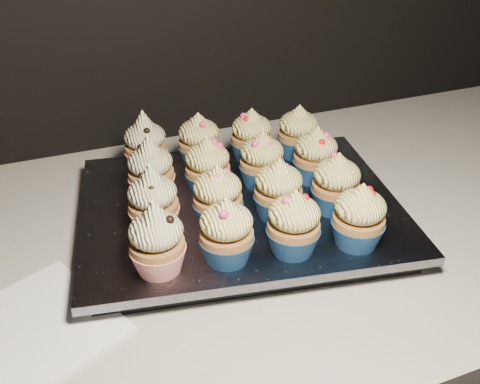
{
  "coord_description": "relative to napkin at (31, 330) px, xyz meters",
  "views": [
    {
      "loc": [
        -0.37,
        1.13,
        1.33
      ],
      "look_at": [
        -0.15,
        1.7,
        0.95
      ],
      "focal_mm": 40.0,
      "sensor_mm": 36.0,
      "label": 1
    }
  ],
  "objects": [
    {
      "name": "foil_lining",
      "position": [
        0.28,
        0.11,
        0.03
      ],
      "size": [
        0.47,
        0.4,
        0.01
      ],
      "primitive_type": "cube",
      "rotation": [
        0.0,
        0.0,
        -0.17
      ],
      "color": "silver",
      "rests_on": "baking_tray"
    },
    {
      "name": "cupcake_7",
      "position": [
        0.39,
        0.05,
        0.07
      ],
      "size": [
        0.06,
        0.06,
        0.08
      ],
      "color": "navy",
      "rests_on": "foil_lining"
    },
    {
      "name": "napkin",
      "position": [
        0.0,
        0.0,
        0.0
      ],
      "size": [
        0.21,
        0.21,
        0.0
      ],
      "primitive_type": "cube",
      "rotation": [
        0.0,
        0.0,
        0.43
      ],
      "color": "white",
      "rests_on": "worktop"
    },
    {
      "name": "cupcake_9",
      "position": [
        0.25,
        0.15,
        0.07
      ],
      "size": [
        0.06,
        0.06,
        0.08
      ],
      "color": "navy",
      "rests_on": "foil_lining"
    },
    {
      "name": "cupcake_3",
      "position": [
        0.38,
        -0.03,
        0.07
      ],
      "size": [
        0.06,
        0.06,
        0.08
      ],
      "color": "navy",
      "rests_on": "foil_lining"
    },
    {
      "name": "cupcake_1",
      "position": [
        0.22,
        -0.0,
        0.07
      ],
      "size": [
        0.06,
        0.06,
        0.08
      ],
      "color": "navy",
      "rests_on": "foil_lining"
    },
    {
      "name": "cupcake_10",
      "position": [
        0.33,
        0.14,
        0.07
      ],
      "size": [
        0.06,
        0.06,
        0.08
      ],
      "color": "navy",
      "rests_on": "foil_lining"
    },
    {
      "name": "cupcake_13",
      "position": [
        0.26,
        0.23,
        0.07
      ],
      "size": [
        0.06,
        0.06,
        0.08
      ],
      "color": "navy",
      "rests_on": "foil_lining"
    },
    {
      "name": "cupcake_2",
      "position": [
        0.3,
        -0.01,
        0.07
      ],
      "size": [
        0.06,
        0.06,
        0.08
      ],
      "color": "navy",
      "rests_on": "foil_lining"
    },
    {
      "name": "cupcake_11",
      "position": [
        0.4,
        0.13,
        0.07
      ],
      "size": [
        0.06,
        0.06,
        0.08
      ],
      "color": "navy",
      "rests_on": "foil_lining"
    },
    {
      "name": "cupcake_0",
      "position": [
        0.15,
        0.01,
        0.07
      ],
      "size": [
        0.06,
        0.06,
        0.1
      ],
      "color": "red",
      "rests_on": "foil_lining"
    },
    {
      "name": "cupcake_14",
      "position": [
        0.34,
        0.22,
        0.07
      ],
      "size": [
        0.06,
        0.06,
        0.08
      ],
      "color": "navy",
      "rests_on": "foil_lining"
    },
    {
      "name": "cupcake_8",
      "position": [
        0.18,
        0.17,
        0.07
      ],
      "size": [
        0.06,
        0.06,
        0.1
      ],
      "color": "red",
      "rests_on": "foil_lining"
    },
    {
      "name": "cupcake_5",
      "position": [
        0.24,
        0.07,
        0.07
      ],
      "size": [
        0.06,
        0.06,
        0.08
      ],
      "color": "navy",
      "rests_on": "foil_lining"
    },
    {
      "name": "cupcake_12",
      "position": [
        0.19,
        0.25,
        0.07
      ],
      "size": [
        0.06,
        0.06,
        0.1
      ],
      "color": "red",
      "rests_on": "foil_lining"
    },
    {
      "name": "cupcake_4",
      "position": [
        0.16,
        0.09,
        0.07
      ],
      "size": [
        0.06,
        0.06,
        0.1
      ],
      "color": "red",
      "rests_on": "foil_lining"
    },
    {
      "name": "baking_tray",
      "position": [
        0.28,
        0.11,
        0.01
      ],
      "size": [
        0.44,
        0.36,
        0.02
      ],
      "primitive_type": "cube",
      "rotation": [
        0.0,
        0.0,
        -0.17
      ],
      "color": "black",
      "rests_on": "worktop"
    },
    {
      "name": "cupcake_6",
      "position": [
        0.32,
        0.06,
        0.07
      ],
      "size": [
        0.06,
        0.06,
        0.08
      ],
      "color": "navy",
      "rests_on": "foil_lining"
    },
    {
      "name": "cupcake_15",
      "position": [
        0.42,
        0.2,
        0.07
      ],
      "size": [
        0.06,
        0.06,
        0.08
      ],
      "color": "navy",
      "rests_on": "foil_lining"
    },
    {
      "name": "worktop",
      "position": [
        0.43,
        0.11,
        -0.02
      ],
      "size": [
        2.44,
        0.64,
        0.04
      ],
      "primitive_type": "cube",
      "color": "beige",
      "rests_on": "cabinet"
    }
  ]
}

